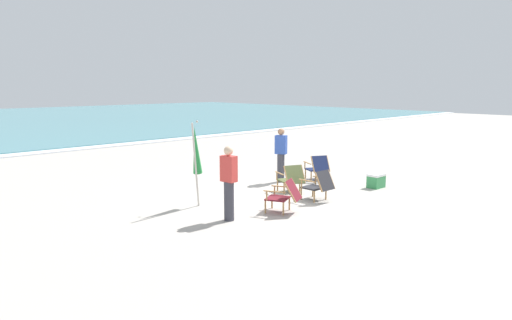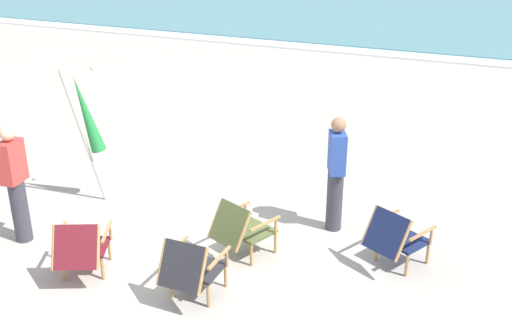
{
  "view_description": "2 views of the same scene",
  "coord_description": "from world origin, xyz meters",
  "px_view_note": "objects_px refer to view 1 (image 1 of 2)",
  "views": [
    {
      "loc": [
        -8.51,
        -7.95,
        2.9
      ],
      "look_at": [
        0.16,
        1.0,
        0.85
      ],
      "focal_mm": 32.0,
      "sensor_mm": 36.0,
      "label": 1
    },
    {
      "loc": [
        3.38,
        -5.92,
        4.1
      ],
      "look_at": [
        0.08,
        1.78,
        0.61
      ],
      "focal_mm": 42.0,
      "sensor_mm": 36.0,
      "label": 2
    }
  ],
  "objects_px": {
    "umbrella_furled_green": "(196,151)",
    "beach_chair_front_right": "(291,178)",
    "beach_chair_far_center": "(318,167)",
    "beach_chair_front_left": "(319,184)",
    "cooler_box": "(376,181)",
    "beach_chair_back_left": "(285,195)",
    "person_by_waterline": "(281,155)",
    "person_near_chairs": "(229,183)"
  },
  "relations": [
    {
      "from": "beach_chair_back_left",
      "to": "person_by_waterline",
      "type": "height_order",
      "value": "person_by_waterline"
    },
    {
      "from": "beach_chair_front_left",
      "to": "person_by_waterline",
      "type": "xyz_separation_m",
      "value": [
        1.0,
        2.24,
        0.41
      ]
    },
    {
      "from": "beach_chair_front_left",
      "to": "person_near_chairs",
      "type": "relative_size",
      "value": 0.49
    },
    {
      "from": "beach_chair_front_right",
      "to": "person_by_waterline",
      "type": "bearing_deg",
      "value": 53.94
    },
    {
      "from": "beach_chair_far_center",
      "to": "person_near_chairs",
      "type": "bearing_deg",
      "value": -164.65
    },
    {
      "from": "beach_chair_front_right",
      "to": "umbrella_furled_green",
      "type": "xyz_separation_m",
      "value": [
        -2.73,
        0.6,
        0.94
      ]
    },
    {
      "from": "beach_chair_far_center",
      "to": "cooler_box",
      "type": "bearing_deg",
      "value": -76.74
    },
    {
      "from": "beach_chair_far_center",
      "to": "beach_chair_front_right",
      "type": "height_order",
      "value": "beach_chair_far_center"
    },
    {
      "from": "cooler_box",
      "to": "beach_chair_far_center",
      "type": "bearing_deg",
      "value": 103.26
    },
    {
      "from": "beach_chair_far_center",
      "to": "cooler_box",
      "type": "distance_m",
      "value": 1.85
    },
    {
      "from": "beach_chair_far_center",
      "to": "person_by_waterline",
      "type": "xyz_separation_m",
      "value": [
        -0.96,
        0.65,
        0.41
      ]
    },
    {
      "from": "person_near_chairs",
      "to": "cooler_box",
      "type": "distance_m",
      "value": 5.19
    },
    {
      "from": "beach_chair_back_left",
      "to": "cooler_box",
      "type": "distance_m",
      "value": 3.81
    },
    {
      "from": "person_near_chairs",
      "to": "beach_chair_front_right",
      "type": "bearing_deg",
      "value": 14.65
    },
    {
      "from": "umbrella_furled_green",
      "to": "beach_chair_back_left",
      "type": "bearing_deg",
      "value": -56.4
    },
    {
      "from": "beach_chair_far_center",
      "to": "umbrella_furled_green",
      "type": "bearing_deg",
      "value": 179.25
    },
    {
      "from": "beach_chair_front_right",
      "to": "beach_chair_far_center",
      "type": "bearing_deg",
      "value": 16.44
    },
    {
      "from": "umbrella_furled_green",
      "to": "cooler_box",
      "type": "xyz_separation_m",
      "value": [
        4.98,
        -1.85,
        -1.16
      ]
    },
    {
      "from": "beach_chair_back_left",
      "to": "person_by_waterline",
      "type": "relative_size",
      "value": 0.58
    },
    {
      "from": "beach_chair_front_right",
      "to": "person_near_chairs",
      "type": "height_order",
      "value": "person_near_chairs"
    },
    {
      "from": "beach_chair_far_center",
      "to": "beach_chair_front_left",
      "type": "xyz_separation_m",
      "value": [
        -1.96,
        -1.59,
        0.0
      ]
    },
    {
      "from": "beach_chair_front_right",
      "to": "umbrella_furled_green",
      "type": "bearing_deg",
      "value": 167.61
    },
    {
      "from": "beach_chair_back_left",
      "to": "person_near_chairs",
      "type": "xyz_separation_m",
      "value": [
        -1.32,
        0.42,
        0.42
      ]
    },
    {
      "from": "beach_chair_front_right",
      "to": "person_by_waterline",
      "type": "xyz_separation_m",
      "value": [
        0.87,
        1.19,
        0.42
      ]
    },
    {
      "from": "beach_chair_back_left",
      "to": "beach_chair_far_center",
      "type": "relative_size",
      "value": 1.02
    },
    {
      "from": "beach_chair_far_center",
      "to": "beach_chair_front_right",
      "type": "relative_size",
      "value": 1.01
    },
    {
      "from": "beach_chair_back_left",
      "to": "beach_chair_front_left",
      "type": "distance_m",
      "value": 1.42
    },
    {
      "from": "beach_chair_front_right",
      "to": "umbrella_furled_green",
      "type": "height_order",
      "value": "umbrella_furled_green"
    },
    {
      "from": "umbrella_furled_green",
      "to": "person_near_chairs",
      "type": "relative_size",
      "value": 1.28
    },
    {
      "from": "beach_chair_far_center",
      "to": "person_near_chairs",
      "type": "height_order",
      "value": "person_near_chairs"
    },
    {
      "from": "beach_chair_front_right",
      "to": "cooler_box",
      "type": "bearing_deg",
      "value": -29.08
    },
    {
      "from": "beach_chair_back_left",
      "to": "beach_chair_far_center",
      "type": "bearing_deg",
      "value": 26.85
    },
    {
      "from": "beach_chair_front_right",
      "to": "person_by_waterline",
      "type": "relative_size",
      "value": 0.56
    },
    {
      "from": "beach_chair_front_right",
      "to": "beach_chair_front_left",
      "type": "bearing_deg",
      "value": -97.39
    },
    {
      "from": "beach_chair_front_right",
      "to": "person_near_chairs",
      "type": "relative_size",
      "value": 0.56
    },
    {
      "from": "person_near_chairs",
      "to": "beach_chair_front_left",
      "type": "bearing_deg",
      "value": -6.16
    },
    {
      "from": "beach_chair_front_right",
      "to": "cooler_box",
      "type": "xyz_separation_m",
      "value": [
        2.25,
        -1.25,
        -0.22
      ]
    },
    {
      "from": "beach_chair_back_left",
      "to": "umbrella_furled_green",
      "type": "distance_m",
      "value": 2.33
    },
    {
      "from": "umbrella_furled_green",
      "to": "beach_chair_front_right",
      "type": "bearing_deg",
      "value": -12.39
    },
    {
      "from": "beach_chair_back_left",
      "to": "beach_chair_front_left",
      "type": "height_order",
      "value": "beach_chair_front_left"
    },
    {
      "from": "beach_chair_front_left",
      "to": "person_by_waterline",
      "type": "height_order",
      "value": "person_by_waterline"
    },
    {
      "from": "beach_chair_front_left",
      "to": "umbrella_furled_green",
      "type": "relative_size",
      "value": 0.38
    }
  ]
}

